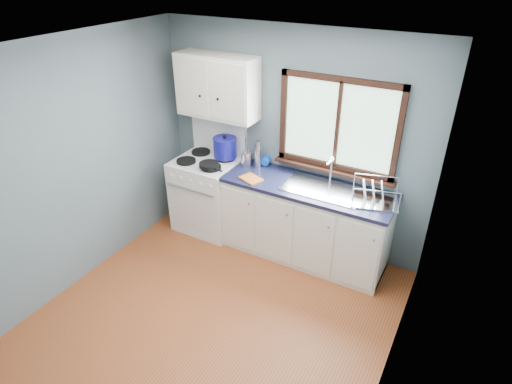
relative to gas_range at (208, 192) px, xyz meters
The scene contains 18 objects.
floor 1.82m from the gas_range, 57.18° to the right, with size 3.20×3.60×0.02m, color #974822.
ceiling 2.67m from the gas_range, 57.18° to the right, with size 3.20×3.60×0.02m, color white.
wall_back 1.26m from the gas_range, 19.54° to the left, with size 3.20×0.02×2.50m, color slate.
wall_left 1.78m from the gas_range, 114.14° to the right, with size 0.02×3.60×2.50m, color slate.
wall_right 3.05m from the gas_range, 29.91° to the right, with size 0.02×3.60×2.50m, color slate.
gas_range is the anchor object (origin of this frame).
base_cabinets 1.31m from the gas_range, ahead, with size 1.85×0.60×0.88m.
countertop 1.37m from the gas_range, ahead, with size 1.89×0.64×0.04m, color black.
sink 1.53m from the gas_range, ahead, with size 0.84×0.46×0.44m.
window 1.81m from the gas_range, 11.37° to the left, with size 1.36×0.10×1.03m.
upper_cabinets 1.32m from the gas_range, 56.70° to the left, with size 0.95×0.35×0.70m.
skillet 0.55m from the gas_range, 46.86° to the right, with size 0.37×0.29×0.05m.
stockpot 0.63m from the gas_range, 38.04° to the left, with size 0.30×0.30×0.28m.
utensil_crock 0.72m from the gas_range, 16.62° to the left, with size 0.16×0.16×0.42m.
thermos 0.87m from the gas_range, 13.87° to the left, with size 0.08×0.08×0.33m, color silver.
soap_bottle 0.91m from the gas_range, 16.07° to the left, with size 0.11×0.11×0.27m, color #0E48B1.
dish_towel 0.84m from the gas_range, 12.19° to the right, with size 0.24×0.17×0.02m, color orange.
dish_rack 2.08m from the gas_range, ahead, with size 0.53×0.46×0.24m.
Camera 1 is at (1.83, -2.30, 3.12)m, focal length 30.00 mm.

